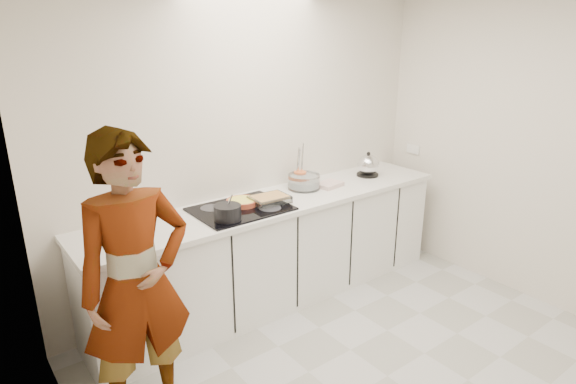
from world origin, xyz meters
TOP-DOWN VIEW (x-y plane):
  - floor at (0.00, 0.00)m, footprint 3.60×3.20m
  - wall_back at (0.00, 1.60)m, footprint 3.60×0.00m
  - wall_left at (-1.80, 0.00)m, footprint 0.00×3.20m
  - wall_right at (1.80, 0.02)m, footprint 0.02×3.20m
  - base_cabinets at (0.00, 1.28)m, footprint 3.20×0.58m
  - countertop at (0.00, 1.28)m, footprint 3.24×0.64m
  - hob at (-0.35, 1.26)m, footprint 0.72×0.54m
  - tart_dish at (-0.30, 1.32)m, footprint 0.26×0.26m
  - saucepan at (-0.55, 1.11)m, footprint 0.26×0.26m
  - baking_dish at (-0.10, 1.22)m, footprint 0.31×0.23m
  - mixing_bowl at (0.37, 1.37)m, footprint 0.32×0.32m
  - tea_towel at (0.59, 1.28)m, footprint 0.25×0.20m
  - kettle at (1.11, 1.31)m, footprint 0.25×0.25m
  - utensil_crock at (0.38, 1.44)m, footprint 0.13×0.13m
  - cook at (-1.40, 0.67)m, footprint 0.65×0.42m

SIDE VIEW (x-z plane):
  - floor at x=0.00m, z-range 0.00..0.00m
  - base_cabinets at x=0.00m, z-range 0.00..0.87m
  - cook at x=-1.40m, z-range 0.00..1.76m
  - countertop at x=0.00m, z-range 0.87..0.91m
  - hob at x=-0.35m, z-range 0.91..0.92m
  - tea_towel at x=0.59m, z-range 0.91..0.95m
  - tart_dish at x=-0.30m, z-range 0.93..0.97m
  - baking_dish at x=-0.10m, z-range 0.93..0.98m
  - mixing_bowl at x=0.37m, z-range 0.91..1.03m
  - utensil_crock at x=0.38m, z-range 0.91..1.05m
  - saucepan at x=-0.55m, z-range 0.89..1.07m
  - kettle at x=1.11m, z-range 0.89..1.13m
  - wall_right at x=1.80m, z-range 0.00..2.60m
  - wall_back at x=0.00m, z-range 0.00..2.60m
  - wall_left at x=-1.80m, z-range 0.00..2.60m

